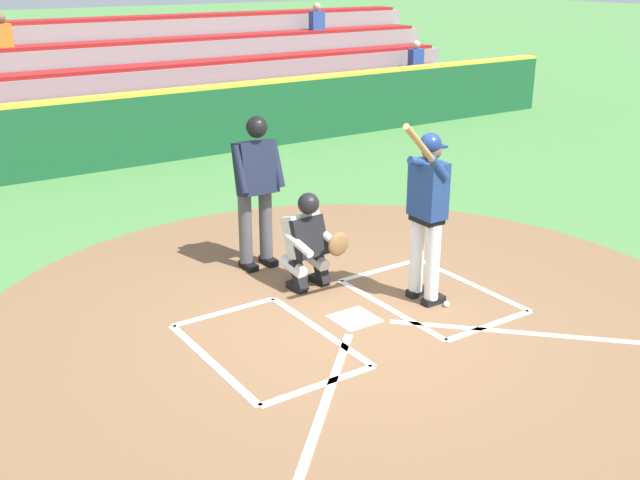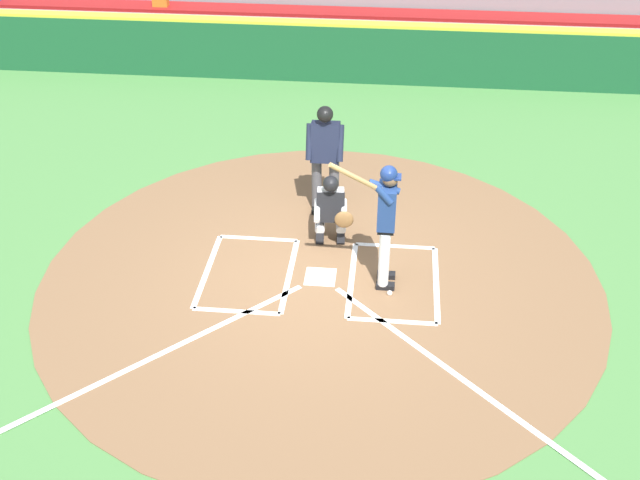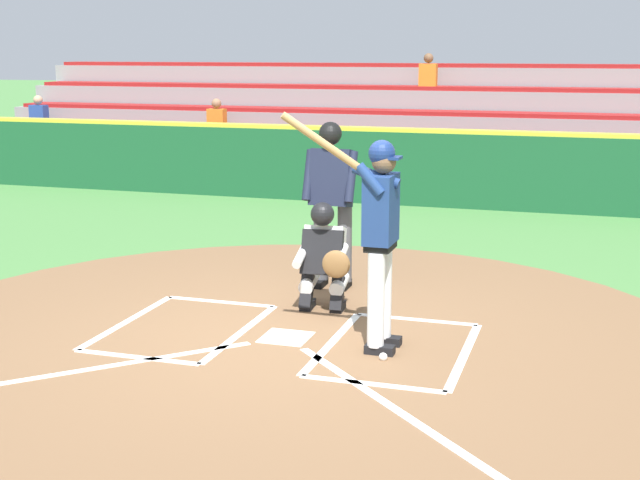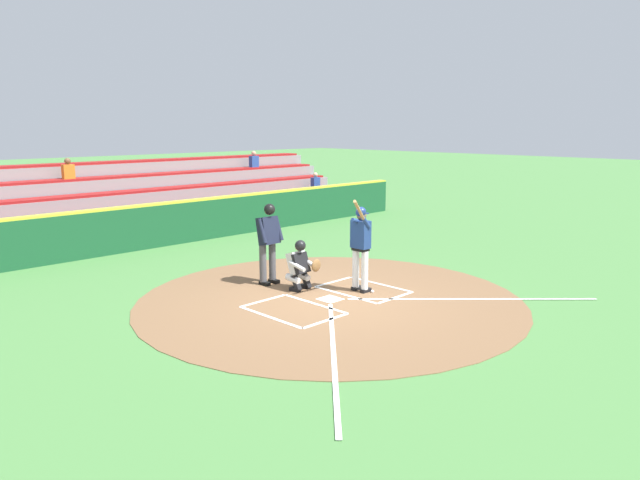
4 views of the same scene
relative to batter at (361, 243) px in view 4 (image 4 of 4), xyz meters
The scene contains 9 objects.
ground_plane 1.41m from the batter, ahead, with size 120.00×120.00×0.00m, color #4C8442.
dirt_circle 1.41m from the batter, ahead, with size 8.00×8.00×0.01m, color brown.
home_plate_and_chalk 1.63m from the batter, 42.93° to the left, with size 7.93×4.91×0.01m.
batter is the anchor object (origin of this frame).
catcher 1.41m from the batter, 51.49° to the right, with size 0.62×0.61×1.13m.
plate_umpire 2.13m from the batter, 62.17° to the right, with size 0.58×0.40×1.86m.
baseball 1.10m from the batter, 113.44° to the left, with size 0.07×0.07×0.07m, color white.
backstop_wall 7.62m from the batter, 83.30° to the right, with size 22.00×0.36×1.31m.
bleacher_stand 10.86m from the batter, 85.31° to the right, with size 20.00×4.25×2.55m.
Camera 4 is at (8.45, 8.13, 3.57)m, focal length 32.80 mm.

